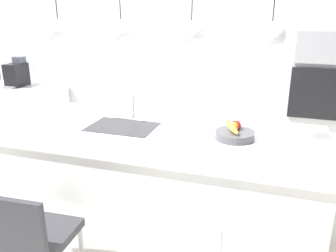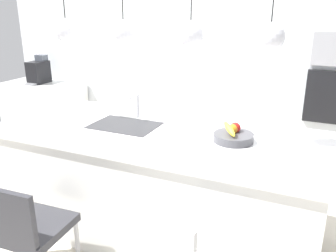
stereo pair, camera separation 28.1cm
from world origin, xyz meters
name	(u,v)px [view 1 (the left image)]	position (x,y,z in m)	size (l,w,h in m)	color
floor	(157,230)	(0.00, 0.00, 0.00)	(6.60, 6.60, 0.00)	beige
back_wall	(202,60)	(0.00, 1.65, 1.30)	(6.00, 0.10, 2.60)	white
kitchen_island	(157,183)	(0.00, 0.00, 0.48)	(2.67, 1.09, 0.95)	white
sink_basin	(122,127)	(-0.30, 0.00, 0.95)	(0.56, 0.40, 0.02)	#2D2D30
faucet	(132,104)	(-0.30, 0.21, 1.10)	(0.02, 0.17, 0.22)	silver
fruit_bowl	(234,133)	(0.63, 0.01, 0.99)	(0.30, 0.30, 0.16)	#4C4C51
side_counter	(25,118)	(-2.40, 1.28, 0.45)	(1.10, 0.60, 0.89)	white
coffee_machine	(17,74)	(-2.43, 1.28, 1.05)	(0.20, 0.35, 0.38)	black
microwave	(322,47)	(1.30, 1.58, 1.50)	(0.54, 0.08, 0.34)	#9E9EA3
oven	(316,94)	(1.30, 1.58, 1.00)	(0.56, 0.08, 0.56)	black
chair_near	(32,236)	(-0.54, -0.94, 0.47)	(0.48, 0.49, 0.83)	#333338
pendant_light_left	(59,31)	(-0.83, 0.00, 1.72)	(0.19, 0.19, 0.79)	silver
pendant_light_center_left	(121,32)	(-0.28, 0.00, 1.72)	(0.19, 0.19, 0.79)	silver
pendant_light_center_right	(191,34)	(0.28, 0.00, 1.72)	(0.19, 0.19, 0.79)	silver
pendant_light_right	(271,36)	(0.83, 0.00, 1.72)	(0.19, 0.19, 0.79)	silver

